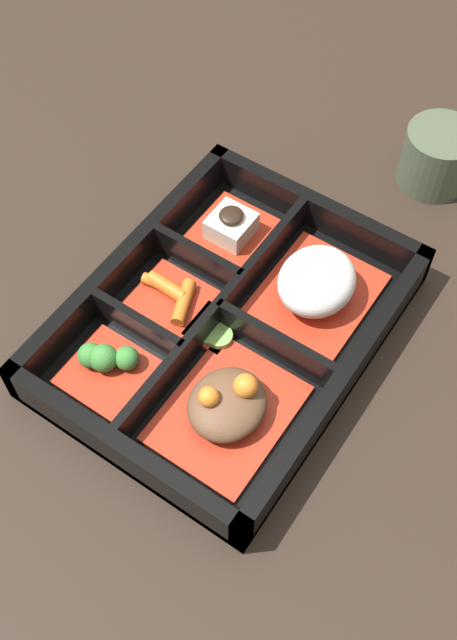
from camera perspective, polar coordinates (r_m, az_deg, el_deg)
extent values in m
plane|color=black|center=(0.69, 0.00, -1.14)|extent=(3.00, 3.00, 0.00)
cube|color=black|center=(0.68, 0.00, -0.91)|extent=(0.32, 0.24, 0.01)
cube|color=black|center=(0.71, -7.70, 4.27)|extent=(0.32, 0.01, 0.05)
cube|color=black|center=(0.64, 8.54, -4.94)|extent=(0.32, 0.01, 0.05)
cube|color=black|center=(0.75, 6.63, 8.00)|extent=(0.01, 0.24, 0.05)
cube|color=black|center=(0.62, -8.13, -9.99)|extent=(0.01, 0.24, 0.05)
cube|color=black|center=(0.67, -0.78, 0.35)|extent=(0.29, 0.01, 0.05)
cube|color=black|center=(0.71, -2.27, 4.32)|extent=(0.01, 0.10, 0.05)
cube|color=black|center=(0.67, -6.77, -0.81)|extent=(0.01, 0.10, 0.05)
cube|color=black|center=(0.66, 3.51, -2.10)|extent=(0.01, 0.12, 0.05)
cube|color=#B22D19|center=(0.70, 6.53, 1.68)|extent=(0.12, 0.10, 0.01)
ellipsoid|color=silver|center=(0.68, 6.74, 2.94)|extent=(0.08, 0.07, 0.05)
cube|color=#B22D19|center=(0.64, -0.10, -7.13)|extent=(0.12, 0.10, 0.01)
ellipsoid|color=brown|center=(0.62, -0.10, -6.44)|extent=(0.07, 0.06, 0.03)
sphere|color=orange|center=(0.61, -1.53, -5.87)|extent=(0.02, 0.02, 0.02)
sphere|color=orange|center=(0.61, 1.31, -5.02)|extent=(0.02, 0.02, 0.02)
cube|color=#B22D19|center=(0.74, 0.20, 6.48)|extent=(0.09, 0.08, 0.01)
cube|color=beige|center=(0.73, 0.20, 7.18)|extent=(0.04, 0.04, 0.02)
ellipsoid|color=black|center=(0.72, 0.21, 7.99)|extent=(0.02, 0.02, 0.01)
cube|color=#B22D19|center=(0.70, -4.34, 1.30)|extent=(0.07, 0.08, 0.01)
cylinder|color=#D1661E|center=(0.70, -4.55, 2.67)|extent=(0.02, 0.04, 0.01)
cylinder|color=#D1661E|center=(0.68, -3.44, 1.35)|extent=(0.05, 0.03, 0.01)
cylinder|color=#D1661E|center=(0.70, -5.12, 2.86)|extent=(0.02, 0.04, 0.01)
cube|color=#B22D19|center=(0.66, -9.03, -4.08)|extent=(0.07, 0.08, 0.01)
sphere|color=#387A33|center=(0.65, -9.50, -2.88)|extent=(0.03, 0.03, 0.03)
sphere|color=#387A33|center=(0.65, -7.76, -2.90)|extent=(0.02, 0.02, 0.02)
sphere|color=#387A33|center=(0.66, -10.46, -2.67)|extent=(0.02, 0.02, 0.02)
cube|color=#B22D19|center=(0.68, -1.19, -0.64)|extent=(0.04, 0.04, 0.01)
cylinder|color=#75A84C|center=(0.68, -0.85, -0.10)|extent=(0.02, 0.02, 0.01)
cylinder|color=#75A84C|center=(0.67, -1.48, -0.99)|extent=(0.02, 0.02, 0.00)
cylinder|color=#75A84C|center=(0.68, -1.07, -0.12)|extent=(0.02, 0.02, 0.00)
cylinder|color=#75A84C|center=(0.67, -1.07, -1.04)|extent=(0.02, 0.02, 0.01)
cylinder|color=#424C38|center=(0.82, 15.60, 11.87)|extent=(0.07, 0.07, 0.06)
cylinder|color=#597A38|center=(0.80, 16.07, 13.28)|extent=(0.06, 0.06, 0.01)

